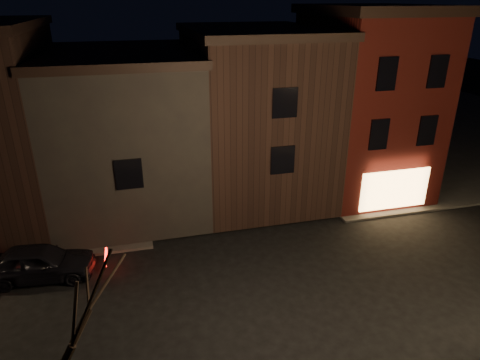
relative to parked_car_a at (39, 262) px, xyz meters
name	(u,v)px	position (x,y,z in m)	size (l,w,h in m)	color
ground	(289,298)	(9.72, -3.86, -0.76)	(120.00, 120.00, 0.00)	black
sidewalk_far_right	(418,126)	(29.72, 16.14, -0.70)	(30.00, 30.00, 0.12)	#2D2B28
corner_building	(365,100)	(17.72, 5.61, 4.64)	(6.50, 8.50, 10.50)	#4F120E
row_building_a	(254,112)	(11.22, 6.64, 4.07)	(7.30, 10.30, 9.40)	black
row_building_b	(126,130)	(3.97, 6.64, 3.57)	(7.80, 10.30, 8.40)	black
parked_car_a	(39,262)	(0.00, 0.00, 0.00)	(1.79, 4.46, 1.52)	black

